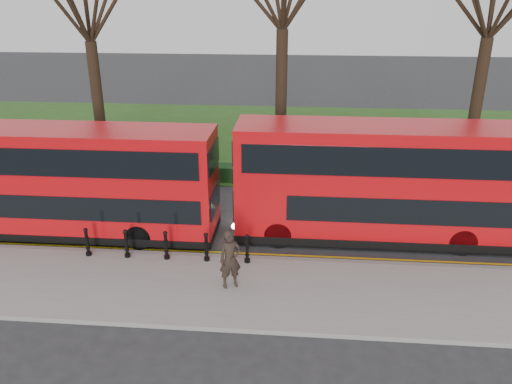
# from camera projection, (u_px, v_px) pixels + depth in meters

# --- Properties ---
(ground) EXTENTS (120.00, 120.00, 0.00)m
(ground) POSITION_uv_depth(u_px,v_px,m) (215.00, 246.00, 18.49)
(ground) COLOR #28282B
(ground) RESTS_ON ground
(pavement) EXTENTS (60.00, 4.00, 0.15)m
(pavement) POSITION_uv_depth(u_px,v_px,m) (199.00, 288.00, 15.69)
(pavement) COLOR gray
(pavement) RESTS_ON ground
(kerb) EXTENTS (60.00, 0.25, 0.16)m
(kerb) POSITION_uv_depth(u_px,v_px,m) (210.00, 257.00, 17.54)
(kerb) COLOR slate
(kerb) RESTS_ON ground
(grass_verge) EXTENTS (60.00, 18.00, 0.06)m
(grass_verge) POSITION_uv_depth(u_px,v_px,m) (252.00, 136.00, 32.34)
(grass_verge) COLOR #274617
(grass_verge) RESTS_ON ground
(hedge) EXTENTS (60.00, 0.90, 0.80)m
(hedge) POSITION_uv_depth(u_px,v_px,m) (237.00, 174.00, 24.63)
(hedge) COLOR black
(hedge) RESTS_ON ground
(yellow_line_outer) EXTENTS (60.00, 0.10, 0.01)m
(yellow_line_outer) POSITION_uv_depth(u_px,v_px,m) (212.00, 255.00, 17.85)
(yellow_line_outer) COLOR yellow
(yellow_line_outer) RESTS_ON ground
(yellow_line_inner) EXTENTS (60.00, 0.10, 0.01)m
(yellow_line_inner) POSITION_uv_depth(u_px,v_px,m) (212.00, 252.00, 18.03)
(yellow_line_inner) COLOR yellow
(yellow_line_inner) RESTS_ON ground
(bollard_row) EXTENTS (5.75, 0.15, 1.00)m
(bollard_row) POSITION_uv_depth(u_px,v_px,m) (166.00, 246.00, 17.12)
(bollard_row) COLOR black
(bollard_row) RESTS_ON pavement
(bus_lead) EXTENTS (10.49, 2.41, 4.17)m
(bus_lead) POSITION_uv_depth(u_px,v_px,m) (76.00, 183.00, 18.69)
(bus_lead) COLOR red
(bus_lead) RESTS_ON ground
(bus_rear) EXTENTS (11.00, 2.53, 4.38)m
(bus_rear) POSITION_uv_depth(u_px,v_px,m) (385.00, 184.00, 18.31)
(bus_rear) COLOR red
(bus_rear) RESTS_ON ground
(pedestrian) EXTENTS (0.82, 0.69, 1.91)m
(pedestrian) POSITION_uv_depth(u_px,v_px,m) (230.00, 259.00, 15.34)
(pedestrian) COLOR black
(pedestrian) RESTS_ON pavement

